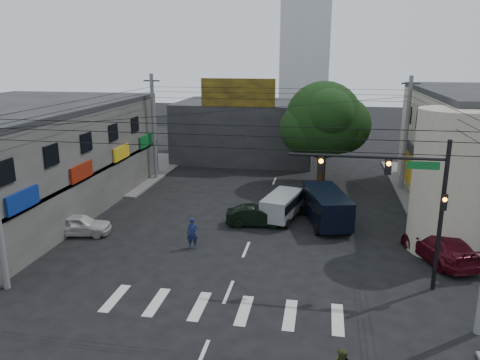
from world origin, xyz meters
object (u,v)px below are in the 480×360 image
(traffic_gantry, at_px, (405,190))
(utility_pole_far_right, at_px, (406,135))
(street_tree, at_px, (323,120))
(navy_van, at_px, (326,208))
(white_compact, at_px, (79,225))
(maroon_sedan, at_px, (439,246))
(utility_pole_far_left, at_px, (154,128))
(dark_sedan, at_px, (257,216))
(silver_minivan, at_px, (282,207))
(traffic_officer, at_px, (192,233))

(traffic_gantry, xyz_separation_m, utility_pole_far_right, (2.68, 17.00, -0.23))
(street_tree, distance_m, navy_van, 10.92)
(white_compact, relative_size, maroon_sedan, 0.71)
(utility_pole_far_right, bearing_deg, navy_van, -123.88)
(utility_pole_far_right, distance_m, white_compact, 25.32)
(utility_pole_far_left, distance_m, dark_sedan, 15.08)
(street_tree, height_order, utility_pole_far_right, utility_pole_far_right)
(utility_pole_far_left, distance_m, silver_minivan, 15.30)
(utility_pole_far_left, distance_m, white_compact, 14.14)
(utility_pole_far_right, height_order, traffic_officer, utility_pole_far_right)
(dark_sedan, bearing_deg, white_compact, 101.66)
(traffic_gantry, xyz_separation_m, maroon_sedan, (2.68, 3.58, -4.07))
(silver_minivan, bearing_deg, utility_pole_far_right, -32.85)
(dark_sedan, distance_m, traffic_officer, 5.29)
(white_compact, relative_size, navy_van, 0.70)
(utility_pole_far_right, bearing_deg, utility_pole_far_left, 180.00)
(traffic_gantry, relative_size, silver_minivan, 1.64)
(dark_sedan, bearing_deg, utility_pole_far_left, 39.47)
(utility_pole_far_right, bearing_deg, traffic_gantry, -98.94)
(maroon_sedan, bearing_deg, dark_sedan, -38.64)
(maroon_sedan, bearing_deg, utility_pole_far_left, -53.34)
(traffic_gantry, bearing_deg, traffic_officer, 166.19)
(white_compact, bearing_deg, utility_pole_far_right, -68.17)
(street_tree, relative_size, utility_pole_far_right, 0.95)
(silver_minivan, xyz_separation_m, traffic_officer, (-4.58, -5.63, 0.02))
(maroon_sedan, relative_size, traffic_officer, 3.14)
(dark_sedan, height_order, traffic_officer, traffic_officer)
(utility_pole_far_right, xyz_separation_m, traffic_officer, (-13.56, -14.33, -3.70))
(silver_minivan, bearing_deg, traffic_gantry, -129.77)
(silver_minivan, xyz_separation_m, navy_van, (2.94, -0.29, 0.21))
(white_compact, xyz_separation_m, traffic_officer, (7.44, -0.75, 0.25))
(traffic_gantry, xyz_separation_m, white_compact, (-18.32, 3.42, -4.18))
(utility_pole_far_right, distance_m, dark_sedan, 15.03)
(street_tree, height_order, maroon_sedan, street_tree)
(silver_minivan, height_order, navy_van, navy_van)
(maroon_sedan, height_order, traffic_officer, traffic_officer)
(traffic_gantry, distance_m, utility_pole_far_left, 25.00)
(utility_pole_far_right, distance_m, traffic_officer, 20.07)
(utility_pole_far_left, height_order, dark_sedan, utility_pole_far_left)
(utility_pole_far_right, distance_m, navy_van, 11.38)
(utility_pole_far_right, relative_size, maroon_sedan, 1.62)
(utility_pole_far_right, bearing_deg, silver_minivan, -135.91)
(utility_pole_far_left, relative_size, silver_minivan, 2.09)
(street_tree, xyz_separation_m, dark_sedan, (-3.96, -11.04, -4.82))
(utility_pole_far_right, xyz_separation_m, maroon_sedan, (0.00, -13.42, -3.84))
(street_tree, distance_m, utility_pole_far_left, 14.56)
(maroon_sedan, bearing_deg, traffic_gantry, 32.50)
(maroon_sedan, xyz_separation_m, traffic_officer, (-13.56, -0.91, 0.14))
(utility_pole_far_left, relative_size, maroon_sedan, 1.62)
(utility_pole_far_left, height_order, maroon_sedan, utility_pole_far_left)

